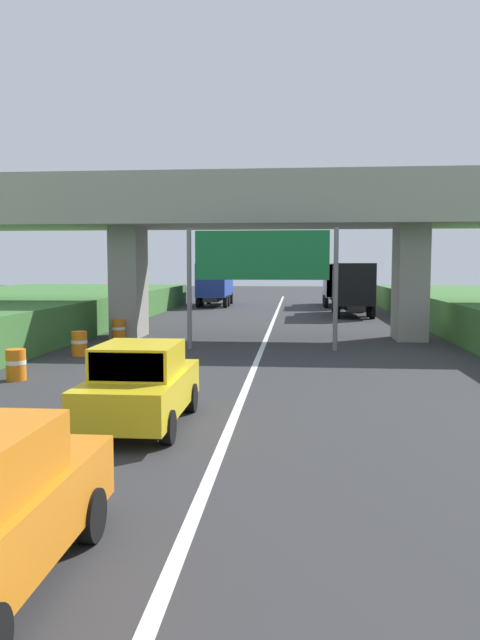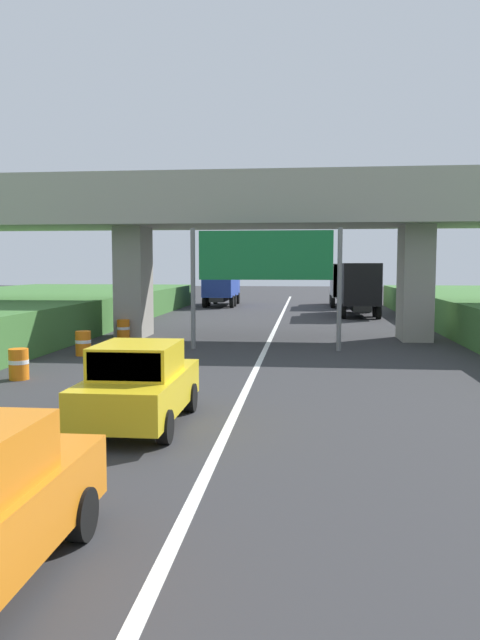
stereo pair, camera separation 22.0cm
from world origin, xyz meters
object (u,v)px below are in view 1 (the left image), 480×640
object	(u,v)px
truck_black	(352,286)
truck_red	(338,282)
overhead_highway_sign	(262,262)
car_yellow	(140,385)
construction_barrel_2	(16,364)
construction_barrel_3	(79,343)
truck_blue	(216,282)
construction_barrel_4	(119,330)

from	to	relation	value
truck_black	truck_red	xyz separation A→B (m)	(-0.22, 9.58, 0.00)
overhead_highway_sign	car_yellow	bearing A→B (deg)	-98.95
construction_barrel_2	construction_barrel_3	size ratio (longest dim) A/B	1.00
truck_blue	construction_barrel_3	size ratio (longest dim) A/B	8.11
truck_black	overhead_highway_sign	bearing A→B (deg)	-106.42
overhead_highway_sign	car_yellow	world-z (taller)	overhead_highway_sign
truck_blue	truck_red	xyz separation A→B (m)	(9.98, 0.56, 0.00)
truck_blue	car_yellow	bearing A→B (deg)	-84.88
overhead_highway_sign	truck_red	bearing A→B (deg)	79.81
overhead_highway_sign	truck_black	world-z (taller)	overhead_highway_sign
overhead_highway_sign	construction_barrel_2	xyz separation A→B (m)	(-6.68, -7.03, -2.98)
construction_barrel_2	construction_barrel_3	xyz separation A→B (m)	(0.14, 4.82, 0.00)
construction_barrel_3	construction_barrel_4	bearing A→B (deg)	89.33
truck_black	truck_blue	world-z (taller)	same
construction_barrel_3	construction_barrel_2	bearing A→B (deg)	-91.68
truck_blue	construction_barrel_4	xyz separation A→B (m)	(-1.27, -23.36, -1.47)
truck_red	truck_blue	bearing A→B (deg)	-176.77
overhead_highway_sign	truck_blue	bearing A→B (deg)	101.35
construction_barrel_2	truck_blue	bearing A→B (deg)	87.45
car_yellow	construction_barrel_2	distance (m)	6.72
truck_red	construction_barrel_3	size ratio (longest dim) A/B	8.11
truck_black	construction_barrel_2	distance (m)	26.71
overhead_highway_sign	construction_barrel_3	size ratio (longest dim) A/B	6.53
truck_red	construction_barrel_4	distance (m)	26.48
car_yellow	construction_barrel_3	xyz separation A→B (m)	(-4.70, 9.46, -0.40)
construction_barrel_2	construction_barrel_4	size ratio (longest dim) A/B	1.00
construction_barrel_4	construction_barrel_3	bearing A→B (deg)	-90.67
truck_blue	car_yellow	size ratio (longest dim) A/B	1.78
truck_black	construction_barrel_3	world-z (taller)	truck_black
truck_black	construction_barrel_3	bearing A→B (deg)	-121.05
truck_black	construction_barrel_3	xyz separation A→B (m)	(-11.54, -19.16, -1.47)
construction_barrel_2	car_yellow	bearing A→B (deg)	-43.78
truck_red	car_yellow	world-z (taller)	truck_red
truck_black	car_yellow	distance (m)	29.45
overhead_highway_sign	construction_barrel_4	xyz separation A→B (m)	(-6.49, 2.60, -2.98)
truck_red	construction_barrel_4	xyz separation A→B (m)	(-11.25, -23.93, -1.47)
truck_black	car_yellow	world-z (taller)	truck_black
car_yellow	truck_blue	bearing A→B (deg)	95.12
construction_barrel_4	truck_blue	bearing A→B (deg)	86.88
overhead_highway_sign	construction_barrel_2	bearing A→B (deg)	-133.54
truck_red	construction_barrel_2	world-z (taller)	truck_red
car_yellow	truck_red	bearing A→B (deg)	80.19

